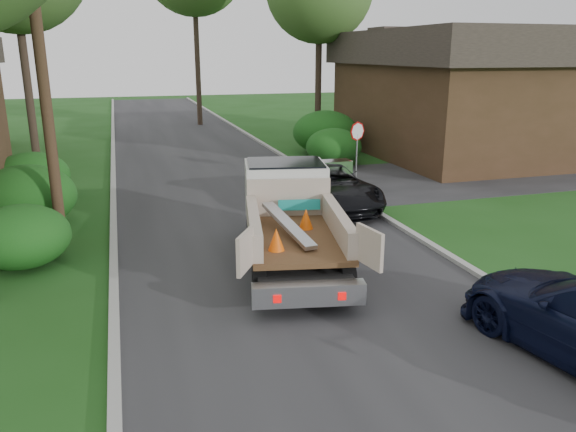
{
  "coord_description": "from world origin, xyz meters",
  "views": [
    {
      "loc": [
        -3.71,
        -11.22,
        5.04
      ],
      "look_at": [
        0.09,
        1.41,
        1.2
      ],
      "focal_mm": 35.0,
      "sensor_mm": 36.0,
      "label": 1
    }
  ],
  "objects_px": {
    "stop_sign": "(357,140)",
    "utility_pole": "(40,47)",
    "house_right": "(461,92)",
    "black_pickup": "(324,186)",
    "flatbed_truck": "(289,209)"
  },
  "relations": [
    {
      "from": "utility_pole",
      "to": "black_pickup",
      "type": "bearing_deg",
      "value": 7.59
    },
    {
      "from": "stop_sign",
      "to": "house_right",
      "type": "bearing_deg",
      "value": 32.66
    },
    {
      "from": "stop_sign",
      "to": "utility_pole",
      "type": "height_order",
      "value": "utility_pole"
    },
    {
      "from": "house_right",
      "to": "black_pickup",
      "type": "distance_m",
      "value": 13.16
    },
    {
      "from": "house_right",
      "to": "flatbed_truck",
      "type": "height_order",
      "value": "house_right"
    },
    {
      "from": "stop_sign",
      "to": "black_pickup",
      "type": "relative_size",
      "value": 0.47
    },
    {
      "from": "house_right",
      "to": "flatbed_truck",
      "type": "distance_m",
      "value": 17.66
    },
    {
      "from": "house_right",
      "to": "black_pickup",
      "type": "bearing_deg",
      "value": -142.25
    },
    {
      "from": "stop_sign",
      "to": "flatbed_truck",
      "type": "relative_size",
      "value": 0.4
    },
    {
      "from": "stop_sign",
      "to": "black_pickup",
      "type": "distance_m",
      "value": 3.93
    },
    {
      "from": "house_right",
      "to": "black_pickup",
      "type": "height_order",
      "value": "house_right"
    },
    {
      "from": "utility_pole",
      "to": "house_right",
      "type": "relative_size",
      "value": 0.77
    },
    {
      "from": "black_pickup",
      "to": "flatbed_truck",
      "type": "bearing_deg",
      "value": -125.21
    },
    {
      "from": "stop_sign",
      "to": "utility_pole",
      "type": "relative_size",
      "value": 0.25
    },
    {
      "from": "utility_pole",
      "to": "house_right",
      "type": "xyz_separation_m",
      "value": [
        18.48,
        9.02,
        -2.01
      ]
    }
  ]
}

